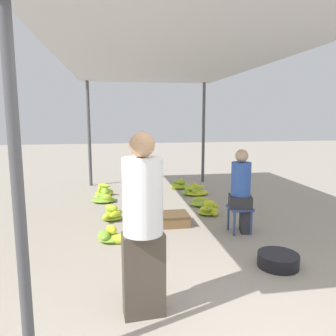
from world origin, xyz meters
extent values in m
cylinder|color=#4C4C51|center=(-1.52, 0.30, 1.34)|extent=(0.08, 0.08, 2.69)
cylinder|color=#4C4C51|center=(-1.52, 6.76, 1.34)|extent=(0.08, 0.08, 2.69)
cylinder|color=#4C4C51|center=(1.52, 6.76, 1.34)|extent=(0.08, 0.08, 2.69)
cube|color=#B2B2B7|center=(0.00, 3.53, 2.71)|extent=(3.44, 6.86, 0.04)
cube|color=#4C4238|center=(-0.66, 0.87, 0.39)|extent=(0.39, 0.23, 0.78)
cylinder|color=white|center=(-0.66, 0.87, 1.12)|extent=(0.38, 0.38, 0.68)
sphere|color=tan|center=(-0.66, 0.87, 1.57)|extent=(0.22, 0.22, 0.22)
cube|color=#384C84|center=(1.02, 2.77, 0.40)|extent=(0.34, 0.34, 0.04)
cylinder|color=#384C84|center=(0.88, 2.64, 0.19)|extent=(0.04, 0.04, 0.38)
cylinder|color=#384C84|center=(1.16, 2.64, 0.19)|extent=(0.04, 0.04, 0.38)
cylinder|color=#384C84|center=(0.88, 2.91, 0.19)|extent=(0.04, 0.04, 0.38)
cylinder|color=#384C84|center=(1.16, 2.91, 0.19)|extent=(0.04, 0.04, 0.38)
cube|color=#2D2D33|center=(1.12, 2.80, 0.21)|extent=(0.21, 0.33, 0.42)
cube|color=#2D2D33|center=(1.02, 2.77, 0.51)|extent=(0.42, 0.42, 0.18)
cylinder|color=#3359B2|center=(1.02, 2.77, 0.86)|extent=(0.37, 0.37, 0.52)
sphere|color=tan|center=(1.02, 2.77, 1.22)|extent=(0.20, 0.20, 0.20)
cylinder|color=black|center=(1.04, 1.57, 0.08)|extent=(0.49, 0.49, 0.16)
ellipsoid|color=#80B835|center=(-1.06, 2.67, 0.10)|extent=(0.18, 0.24, 0.12)
ellipsoid|color=#B9CE2B|center=(-0.87, 2.61, 0.05)|extent=(0.24, 0.15, 0.11)
ellipsoid|color=#B6CD2C|center=(-0.84, 2.65, 0.08)|extent=(0.31, 0.27, 0.11)
ellipsoid|color=#AAC82E|center=(-1.08, 2.79, 0.06)|extent=(0.23, 0.26, 0.12)
ellipsoid|color=yellow|center=(-0.96, 2.73, 0.18)|extent=(0.21, 0.24, 0.13)
ellipsoid|color=#83B935|center=(-1.04, 2.83, 0.07)|extent=(0.28, 0.29, 0.10)
ellipsoid|color=#88BB34|center=(-0.96, 2.72, 0.05)|extent=(0.39, 0.34, 0.10)
ellipsoid|color=#AFCA2D|center=(-1.15, 5.57, 0.24)|extent=(0.33, 0.26, 0.09)
ellipsoid|color=#96C031|center=(-1.19, 5.56, 0.12)|extent=(0.22, 0.30, 0.09)
ellipsoid|color=yellow|center=(-1.23, 5.63, 0.14)|extent=(0.16, 0.32, 0.15)
ellipsoid|color=#83B935|center=(-1.14, 5.61, 0.15)|extent=(0.24, 0.34, 0.11)
ellipsoid|color=yellow|center=(-1.16, 5.63, 0.16)|extent=(0.25, 0.22, 0.12)
ellipsoid|color=#B9CE2B|center=(-1.05, 5.60, 0.08)|extent=(0.25, 0.16, 0.11)
ellipsoid|color=#B2CB2C|center=(-1.15, 5.61, 0.05)|extent=(0.41, 0.36, 0.10)
ellipsoid|color=#C3D229|center=(-0.89, 3.66, 0.13)|extent=(0.30, 0.35, 0.11)
ellipsoid|color=#CBD528|center=(-1.03, 3.63, 0.12)|extent=(0.25, 0.36, 0.10)
ellipsoid|color=#92BF32|center=(-0.98, 3.79, 0.14)|extent=(0.26, 0.27, 0.14)
ellipsoid|color=#82B835|center=(-0.88, 3.79, 0.09)|extent=(0.16, 0.29, 0.12)
ellipsoid|color=#ABC92D|center=(-0.97, 3.74, 0.22)|extent=(0.29, 0.27, 0.13)
ellipsoid|color=#CDD627|center=(-0.89, 3.72, 0.10)|extent=(0.24, 0.29, 0.10)
ellipsoid|color=#8DBD33|center=(-0.96, 3.72, 0.05)|extent=(0.35, 0.31, 0.10)
ellipsoid|color=#73B238|center=(-1.16, 5.09, 0.11)|extent=(0.32, 0.24, 0.11)
ellipsoid|color=#97C131|center=(-1.10, 5.05, 0.19)|extent=(0.19, 0.25, 0.14)
ellipsoid|color=#9FC430|center=(-1.08, 4.88, 0.12)|extent=(0.25, 0.19, 0.15)
ellipsoid|color=#BACF2B|center=(-1.20, 5.18, 0.07)|extent=(0.31, 0.16, 0.13)
ellipsoid|color=#86BA34|center=(-1.14, 4.99, 0.05)|extent=(0.49, 0.43, 0.10)
ellipsoid|color=#B0CB2D|center=(0.84, 5.32, 0.16)|extent=(0.28, 0.29, 0.12)
ellipsoid|color=#93BF32|center=(0.91, 5.24, 0.11)|extent=(0.21, 0.33, 0.11)
ellipsoid|color=yellow|center=(0.93, 5.33, 0.22)|extent=(0.21, 0.23, 0.11)
ellipsoid|color=#A0C42F|center=(0.85, 5.54, 0.07)|extent=(0.25, 0.35, 0.14)
ellipsoid|color=#7AB536|center=(0.73, 5.27, 0.08)|extent=(0.25, 0.23, 0.14)
ellipsoid|color=#CCD628|center=(1.01, 5.35, 0.18)|extent=(0.34, 0.16, 0.09)
ellipsoid|color=yellow|center=(0.96, 5.32, 0.05)|extent=(0.58, 0.51, 0.10)
ellipsoid|color=yellow|center=(0.91, 3.79, 0.16)|extent=(0.21, 0.23, 0.12)
ellipsoid|color=yellow|center=(0.82, 3.77, 0.21)|extent=(0.25, 0.26, 0.13)
ellipsoid|color=yellow|center=(0.87, 3.82, 0.10)|extent=(0.29, 0.30, 0.12)
ellipsoid|color=yellow|center=(0.76, 3.68, 0.13)|extent=(0.27, 0.16, 0.10)
ellipsoid|color=#CBD528|center=(0.88, 3.64, 0.08)|extent=(0.18, 0.23, 0.14)
ellipsoid|color=#B4CC2C|center=(0.76, 3.80, 0.07)|extent=(0.15, 0.23, 0.14)
ellipsoid|color=#A1C52F|center=(0.79, 3.66, 0.15)|extent=(0.29, 0.31, 0.10)
ellipsoid|color=#A7C72E|center=(0.81, 3.77, 0.05)|extent=(0.39, 0.34, 0.10)
ellipsoid|color=#85BA34|center=(0.85, 4.37, 0.08)|extent=(0.27, 0.31, 0.12)
ellipsoid|color=#AECA2D|center=(0.82, 4.45, 0.11)|extent=(0.33, 0.20, 0.12)
ellipsoid|color=#A6C72E|center=(0.92, 4.32, 0.07)|extent=(0.27, 0.24, 0.12)
ellipsoid|color=yellow|center=(0.99, 4.28, 0.06)|extent=(0.31, 0.24, 0.11)
ellipsoid|color=#83B935|center=(0.84, 4.19, 0.06)|extent=(0.16, 0.23, 0.12)
ellipsoid|color=#92BF32|center=(0.83, 4.38, 0.05)|extent=(0.44, 0.39, 0.10)
ellipsoid|color=#99C131|center=(0.67, 6.29, 0.08)|extent=(0.25, 0.27, 0.15)
ellipsoid|color=#87BA34|center=(0.70, 6.18, 0.12)|extent=(0.29, 0.23, 0.13)
ellipsoid|color=#9DC330|center=(0.77, 6.04, 0.18)|extent=(0.15, 0.35, 0.12)
ellipsoid|color=#8CBC33|center=(0.60, 6.08, 0.06)|extent=(0.24, 0.15, 0.10)
ellipsoid|color=#B9CE2B|center=(0.60, 5.95, 0.07)|extent=(0.26, 0.14, 0.13)
ellipsoid|color=#B4CC2C|center=(0.75, 6.03, 0.16)|extent=(0.24, 0.13, 0.15)
ellipsoid|color=#A2C52F|center=(0.76, 6.07, 0.05)|extent=(0.55, 0.48, 0.10)
cube|color=brown|center=(0.07, 3.31, 0.09)|extent=(0.46, 0.46, 0.17)
cube|color=brown|center=(0.07, 3.31, 0.18)|extent=(0.48, 0.48, 0.02)
camera|label=1|loc=(-0.89, -1.91, 1.82)|focal=35.00mm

